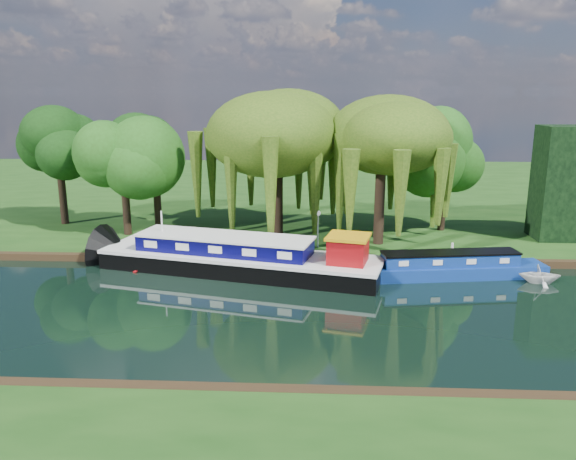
# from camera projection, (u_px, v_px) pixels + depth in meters

# --- Properties ---
(ground) EXTENTS (120.00, 120.00, 0.00)m
(ground) POSITION_uv_depth(u_px,v_px,m) (308.00, 312.00, 28.00)
(ground) COLOR black
(far_bank) EXTENTS (120.00, 52.00, 0.45)m
(far_bank) POSITION_uv_depth(u_px,v_px,m) (313.00, 191.00, 60.91)
(far_bank) COLOR #173C10
(far_bank) RESTS_ON ground
(dutch_barge) EXTENTS (17.70, 7.86, 3.65)m
(dutch_barge) POSITION_uv_depth(u_px,v_px,m) (242.00, 258.00, 34.07)
(dutch_barge) COLOR black
(dutch_barge) RESTS_ON ground
(narrowboat) EXTENTS (11.62, 3.53, 1.67)m
(narrowboat) POSITION_uv_depth(u_px,v_px,m) (449.00, 267.00, 33.24)
(narrowboat) COLOR navy
(narrowboat) RESTS_ON ground
(red_dinghy) EXTENTS (3.22, 2.63, 0.59)m
(red_dinghy) POSITION_uv_depth(u_px,v_px,m) (155.00, 269.00, 34.78)
(red_dinghy) COLOR maroon
(red_dinghy) RESTS_ON ground
(white_cruiser) EXTENTS (2.49, 2.22, 1.21)m
(white_cruiser) POSITION_uv_depth(u_px,v_px,m) (539.00, 283.00, 32.35)
(white_cruiser) COLOR silver
(white_cruiser) RESTS_ON ground
(willow_left) EXTENTS (8.33, 8.33, 9.99)m
(willow_left) POSITION_uv_depth(u_px,v_px,m) (278.00, 135.00, 40.02)
(willow_left) COLOR black
(willow_left) RESTS_ON far_bank
(willow_right) EXTENTS (7.54, 7.54, 9.19)m
(willow_right) POSITION_uv_depth(u_px,v_px,m) (382.00, 147.00, 37.47)
(willow_right) COLOR black
(willow_right) RESTS_ON far_bank
(tree_far_left) EXTENTS (5.14, 5.14, 8.28)m
(tree_far_left) POSITION_uv_depth(u_px,v_px,m) (123.00, 158.00, 40.29)
(tree_far_left) COLOR black
(tree_far_left) RESTS_ON far_bank
(tree_far_back) EXTENTS (4.96, 4.96, 8.34)m
(tree_far_back) POSITION_uv_depth(u_px,v_px,m) (58.00, 151.00, 43.63)
(tree_far_back) COLOR black
(tree_far_back) RESTS_ON far_bank
(tree_far_mid) EXTENTS (4.88, 4.88, 7.99)m
(tree_far_mid) POSITION_uv_depth(u_px,v_px,m) (155.00, 157.00, 42.07)
(tree_far_mid) COLOR black
(tree_far_mid) RESTS_ON far_bank
(tree_far_right) EXTENTS (4.84, 4.84, 7.93)m
(tree_far_right) POSITION_uv_depth(u_px,v_px,m) (445.00, 158.00, 41.61)
(tree_far_right) COLOR black
(tree_far_right) RESTS_ON far_bank
(lamppost) EXTENTS (0.36, 0.36, 2.56)m
(lamppost) POSITION_uv_depth(u_px,v_px,m) (318.00, 219.00, 37.58)
(lamppost) COLOR silver
(lamppost) RESTS_ON far_bank
(mooring_posts) EXTENTS (19.16, 0.16, 1.00)m
(mooring_posts) POSITION_uv_depth(u_px,v_px,m) (302.00, 248.00, 35.94)
(mooring_posts) COLOR silver
(mooring_posts) RESTS_ON far_bank
(reeds_near) EXTENTS (33.70, 1.50, 1.10)m
(reeds_near) POSITION_uv_depth(u_px,v_px,m) (495.00, 382.00, 20.18)
(reeds_near) COLOR #1B5215
(reeds_near) RESTS_ON ground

